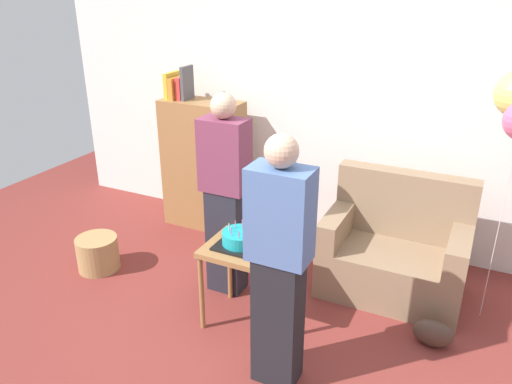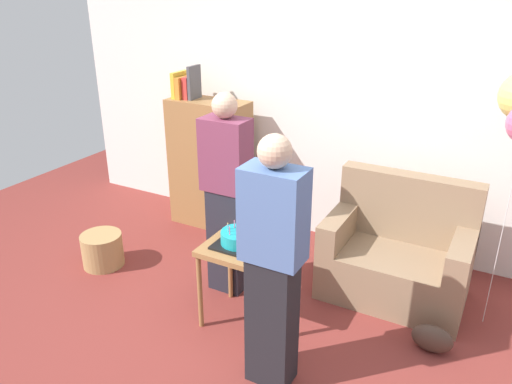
{
  "view_description": "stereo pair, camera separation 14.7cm",
  "coord_description": "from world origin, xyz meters",
  "px_view_note": "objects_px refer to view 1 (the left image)",
  "views": [
    {
      "loc": [
        1.28,
        -2.32,
        2.37
      ],
      "look_at": [
        -0.18,
        0.67,
        0.95
      ],
      "focal_mm": 35.04,
      "sensor_mm": 36.0,
      "label": 1
    },
    {
      "loc": [
        1.41,
        -2.25,
        2.37
      ],
      "look_at": [
        -0.18,
        0.67,
        0.95
      ],
      "focal_mm": 35.04,
      "sensor_mm": 36.0,
      "label": 2
    }
  ],
  "objects_px": {
    "birthday_cake": "(240,239)",
    "person_blowing_candles": "(226,196)",
    "person_holding_cake": "(279,265)",
    "handbag": "(433,333)",
    "side_table": "(241,257)",
    "couch": "(395,252)",
    "bookshelf": "(203,163)",
    "wicker_basket": "(98,253)"
  },
  "relations": [
    {
      "from": "birthday_cake",
      "to": "person_blowing_candles",
      "type": "relative_size",
      "value": 0.2
    },
    {
      "from": "person_holding_cake",
      "to": "handbag",
      "type": "distance_m",
      "value": 1.35
    },
    {
      "from": "side_table",
      "to": "person_holding_cake",
      "type": "xyz_separation_m",
      "value": [
        0.48,
        -0.42,
        0.3
      ]
    },
    {
      "from": "couch",
      "to": "birthday_cake",
      "type": "bearing_deg",
      "value": -135.56
    },
    {
      "from": "couch",
      "to": "birthday_cake",
      "type": "relative_size",
      "value": 3.44
    },
    {
      "from": "couch",
      "to": "person_blowing_candles",
      "type": "bearing_deg",
      "value": -154.73
    },
    {
      "from": "couch",
      "to": "person_holding_cake",
      "type": "relative_size",
      "value": 0.67
    },
    {
      "from": "side_table",
      "to": "couch",
      "type": "bearing_deg",
      "value": 44.44
    },
    {
      "from": "bookshelf",
      "to": "side_table",
      "type": "bearing_deg",
      "value": -49.47
    },
    {
      "from": "person_holding_cake",
      "to": "handbag",
      "type": "height_order",
      "value": "person_holding_cake"
    },
    {
      "from": "handbag",
      "to": "person_blowing_candles",
      "type": "bearing_deg",
      "value": 179.82
    },
    {
      "from": "wicker_basket",
      "to": "person_holding_cake",
      "type": "bearing_deg",
      "value": -14.78
    },
    {
      "from": "bookshelf",
      "to": "birthday_cake",
      "type": "distance_m",
      "value": 1.67
    },
    {
      "from": "person_blowing_candles",
      "to": "wicker_basket",
      "type": "height_order",
      "value": "person_blowing_candles"
    },
    {
      "from": "birthday_cake",
      "to": "bookshelf",
      "type": "bearing_deg",
      "value": 130.53
    },
    {
      "from": "birthday_cake",
      "to": "person_holding_cake",
      "type": "xyz_separation_m",
      "value": [
        0.48,
        -0.42,
        0.15
      ]
    },
    {
      "from": "side_table",
      "to": "wicker_basket",
      "type": "bearing_deg",
      "value": 176.51
    },
    {
      "from": "person_blowing_candles",
      "to": "wicker_basket",
      "type": "distance_m",
      "value": 1.38
    },
    {
      "from": "handbag",
      "to": "bookshelf",
      "type": "bearing_deg",
      "value": 158.7
    },
    {
      "from": "person_blowing_candles",
      "to": "wicker_basket",
      "type": "bearing_deg",
      "value": -156.22
    },
    {
      "from": "couch",
      "to": "wicker_basket",
      "type": "distance_m",
      "value": 2.54
    },
    {
      "from": "wicker_basket",
      "to": "birthday_cake",
      "type": "bearing_deg",
      "value": -3.49
    },
    {
      "from": "birthday_cake",
      "to": "handbag",
      "type": "distance_m",
      "value": 1.49
    },
    {
      "from": "side_table",
      "to": "person_blowing_candles",
      "type": "distance_m",
      "value": 0.53
    },
    {
      "from": "side_table",
      "to": "handbag",
      "type": "bearing_deg",
      "value": 13.65
    },
    {
      "from": "side_table",
      "to": "wicker_basket",
      "type": "xyz_separation_m",
      "value": [
        -1.47,
        0.09,
        -0.39
      ]
    },
    {
      "from": "person_holding_cake",
      "to": "couch",
      "type": "bearing_deg",
      "value": -116.36
    },
    {
      "from": "person_holding_cake",
      "to": "wicker_basket",
      "type": "distance_m",
      "value": 2.13
    },
    {
      "from": "side_table",
      "to": "person_blowing_candles",
      "type": "height_order",
      "value": "person_blowing_candles"
    },
    {
      "from": "couch",
      "to": "person_blowing_candles",
      "type": "xyz_separation_m",
      "value": [
        -1.23,
        -0.58,
        0.49
      ]
    },
    {
      "from": "bookshelf",
      "to": "side_table",
      "type": "xyz_separation_m",
      "value": [
        1.08,
        -1.27,
        -0.13
      ]
    },
    {
      "from": "couch",
      "to": "side_table",
      "type": "relative_size",
      "value": 1.73
    },
    {
      "from": "side_table",
      "to": "handbag",
      "type": "height_order",
      "value": "side_table"
    },
    {
      "from": "couch",
      "to": "birthday_cake",
      "type": "height_order",
      "value": "couch"
    },
    {
      "from": "handbag",
      "to": "person_holding_cake",
      "type": "bearing_deg",
      "value": -138.91
    },
    {
      "from": "birthday_cake",
      "to": "handbag",
      "type": "relative_size",
      "value": 1.14
    },
    {
      "from": "handbag",
      "to": "side_table",
      "type": "bearing_deg",
      "value": -166.35
    },
    {
      "from": "side_table",
      "to": "person_holding_cake",
      "type": "distance_m",
      "value": 0.7
    },
    {
      "from": "couch",
      "to": "side_table",
      "type": "xyz_separation_m",
      "value": [
        -0.93,
        -0.91,
        0.2
      ]
    },
    {
      "from": "bookshelf",
      "to": "birthday_cake",
      "type": "height_order",
      "value": "bookshelf"
    },
    {
      "from": "couch",
      "to": "wicker_basket",
      "type": "xyz_separation_m",
      "value": [
        -2.4,
        -0.82,
        -0.19
      ]
    },
    {
      "from": "couch",
      "to": "birthday_cake",
      "type": "distance_m",
      "value": 1.34
    }
  ]
}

